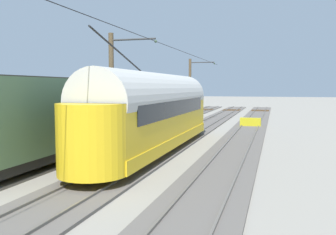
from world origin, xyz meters
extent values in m
plane|color=gray|center=(0.00, 0.00, 0.00)|extent=(220.00, 220.00, 0.00)
cube|color=#56514C|center=(-4.13, 0.00, 0.05)|extent=(2.80, 80.00, 0.10)
cube|color=#59544C|center=(-3.41, 0.00, 0.14)|extent=(0.07, 80.00, 0.08)
cube|color=#59544C|center=(-4.84, 0.00, 0.14)|extent=(0.07, 80.00, 0.08)
cube|color=#47331E|center=(-4.13, -32.00, 0.11)|extent=(2.50, 0.24, 0.08)
cube|color=#47331E|center=(-4.13, -31.35, 0.11)|extent=(2.50, 0.24, 0.08)
cube|color=#47331E|center=(-4.13, -30.70, 0.11)|extent=(2.50, 0.24, 0.08)
cube|color=#47331E|center=(-4.13, -30.05, 0.11)|extent=(2.50, 0.24, 0.08)
cube|color=#47331E|center=(-4.13, -29.40, 0.11)|extent=(2.50, 0.24, 0.08)
cube|color=#56514C|center=(0.00, 0.00, 0.05)|extent=(2.80, 80.00, 0.10)
cube|color=#59544C|center=(0.72, 0.00, 0.14)|extent=(0.07, 80.00, 0.08)
cube|color=#59544C|center=(-0.72, 0.00, 0.14)|extent=(0.07, 80.00, 0.08)
cube|color=#47331E|center=(0.00, -32.00, 0.11)|extent=(2.50, 0.24, 0.08)
cube|color=#47331E|center=(0.00, -31.35, 0.11)|extent=(2.50, 0.24, 0.08)
cube|color=#47331E|center=(0.00, -30.70, 0.11)|extent=(2.50, 0.24, 0.08)
cube|color=#47331E|center=(0.00, -30.05, 0.11)|extent=(2.50, 0.24, 0.08)
cube|color=#47331E|center=(0.00, -29.40, 0.11)|extent=(2.50, 0.24, 0.08)
cube|color=#56514C|center=(4.13, 0.00, 0.05)|extent=(2.80, 80.00, 0.10)
cube|color=#59544C|center=(4.84, 0.00, 0.14)|extent=(0.07, 80.00, 0.08)
cube|color=#59544C|center=(3.41, 0.00, 0.14)|extent=(0.07, 80.00, 0.08)
cube|color=#47331E|center=(4.13, -32.00, 0.11)|extent=(2.50, 0.24, 0.08)
cube|color=#47331E|center=(4.13, -31.35, 0.11)|extent=(2.50, 0.24, 0.08)
cube|color=#47331E|center=(4.13, -30.70, 0.11)|extent=(2.50, 0.24, 0.08)
cube|color=#47331E|center=(4.13, -30.05, 0.11)|extent=(2.50, 0.24, 0.08)
cube|color=#47331E|center=(4.13, -29.40, 0.11)|extent=(2.50, 0.24, 0.08)
cube|color=gold|center=(0.00, 4.93, 0.71)|extent=(2.65, 14.02, 0.55)
cube|color=gold|center=(0.00, 4.93, 1.46)|extent=(2.55, 14.02, 0.95)
cube|color=gold|center=(0.00, 4.93, 2.46)|extent=(2.55, 14.02, 1.05)
cylinder|color=#B7B7B2|center=(0.00, 4.93, 2.98)|extent=(2.65, 13.74, 2.65)
cylinder|color=gold|center=(0.00, -2.03, 1.70)|extent=(2.55, 2.55, 2.55)
cylinder|color=gold|center=(0.00, 11.89, 1.70)|extent=(2.55, 2.55, 2.55)
cube|color=black|center=(0.00, -3.17, 2.72)|extent=(1.63, 0.08, 0.36)
cube|color=black|center=(0.00, -3.20, 2.41)|extent=(1.73, 0.06, 0.80)
cube|color=black|center=(-1.29, 4.93, 2.46)|extent=(0.04, 11.78, 0.80)
cube|color=black|center=(1.29, 4.93, 2.46)|extent=(0.04, 11.78, 0.80)
cylinder|color=silver|center=(0.00, -3.29, 1.46)|extent=(0.24, 0.06, 0.24)
cube|color=gray|center=(0.00, -3.23, 0.53)|extent=(1.94, 0.12, 0.20)
cylinder|color=black|center=(0.00, 9.52, 4.98)|extent=(0.07, 5.00, 1.41)
cylinder|color=black|center=(-0.72, 0.44, 0.56)|extent=(0.10, 0.76, 0.76)
cylinder|color=black|center=(0.72, 0.44, 0.56)|extent=(0.10, 0.76, 0.76)
cylinder|color=black|center=(-0.72, 9.41, 0.56)|extent=(0.10, 0.76, 0.76)
cylinder|color=black|center=(0.72, 9.41, 0.56)|extent=(0.10, 0.76, 0.76)
cube|color=#4C6B4C|center=(4.13, 8.29, 2.33)|extent=(2.90, 12.49, 3.20)
cube|color=#332D28|center=(4.13, 8.29, 3.99)|extent=(0.70, 11.24, 0.08)
cube|color=black|center=(4.13, 8.29, 0.53)|extent=(2.70, 12.49, 0.36)
cube|color=black|center=(2.65, 8.29, 2.07)|extent=(0.06, 2.20, 2.56)
cylinder|color=black|center=(3.41, 3.92, 0.60)|extent=(0.10, 0.84, 0.84)
cylinder|color=black|center=(4.84, 3.92, 0.60)|extent=(0.10, 0.84, 0.84)
cylinder|color=#4C3D28|center=(2.61, -14.56, 3.26)|extent=(0.28, 0.28, 6.53)
cylinder|color=#2D2D2D|center=(1.30, -14.56, 6.13)|extent=(2.61, 0.10, 0.10)
sphere|color=#334733|center=(0.00, -14.56, 5.98)|extent=(0.16, 0.16, 0.16)
cylinder|color=#4C3D28|center=(2.61, 4.80, 3.26)|extent=(0.28, 0.28, 6.53)
cylinder|color=#2D2D2D|center=(1.30, 4.80, 6.13)|extent=(2.61, 0.10, 0.10)
sphere|color=#334733|center=(0.00, 4.80, 5.98)|extent=(0.16, 0.16, 0.16)
cylinder|color=black|center=(0.00, 4.80, 5.98)|extent=(0.03, 42.71, 0.03)
cylinder|color=black|center=(1.30, -14.56, 6.13)|extent=(2.61, 0.02, 0.02)
cube|color=#B2A519|center=(-4.13, -9.35, 0.40)|extent=(1.80, 0.60, 0.80)
camera|label=1|loc=(-6.20, 23.34, 3.56)|focal=38.66mm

